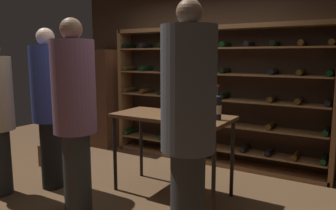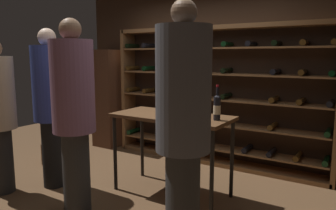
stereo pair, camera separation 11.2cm
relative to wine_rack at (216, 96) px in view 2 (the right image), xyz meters
name	(u,v)px [view 2 (the right image)]	position (x,y,z in m)	size (l,w,h in m)	color
ground_plane	(149,193)	(-0.19, -1.44, -1.04)	(9.31, 9.31, 0.00)	brown
back_wall	(210,70)	(-0.19, 0.21, 0.37)	(4.69, 0.10, 2.82)	#332319
wine_rack	(216,96)	(0.00, 0.00, 0.00)	(3.37, 0.32, 2.06)	brown
tasting_table	(172,123)	(0.03, -1.29, -0.18)	(1.38, 0.65, 0.95)	brown
person_guest_khaki	(50,101)	(-1.35, -1.89, 0.05)	(0.40, 0.40, 1.95)	black
person_host_in_suit	(183,120)	(0.75, -2.29, 0.10)	(0.43, 0.43, 2.05)	#2C2C2C
person_guest_plum_blouse	(74,108)	(-0.58, -2.20, 0.07)	(0.43, 0.43, 2.00)	#2B2B2B
wine_crate	(61,154)	(-1.92, -1.30, -0.88)	(0.48, 0.34, 0.32)	brown
display_cabinet	(107,99)	(-2.05, -0.14, -0.17)	(0.44, 0.36, 1.73)	#4C2D1E
wine_bottle_gold_foil	(217,107)	(0.59, -1.30, 0.05)	(0.08, 0.08, 0.38)	black
wine_bottle_black_capsule	(173,100)	(-0.10, -1.04, 0.04)	(0.08, 0.08, 0.37)	black
wine_glass_stemmed_right	(177,110)	(0.25, -1.54, 0.03)	(0.07, 0.07, 0.16)	silver
wine_glass_stemmed_left	(163,107)	(-0.06, -1.33, 0.01)	(0.07, 0.07, 0.14)	silver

